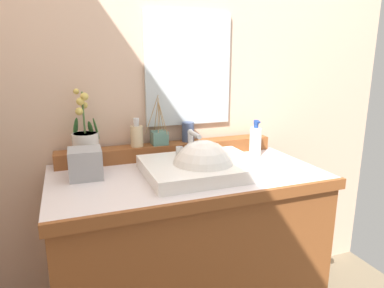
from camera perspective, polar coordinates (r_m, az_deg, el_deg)
The scene contains 11 objects.
wall_back at distance 1.80m, azimuth -5.57°, elevation 11.82°, with size 2.69×0.20×2.52m, color beige.
vanity_cabinet at distance 1.66m, azimuth -0.87°, elevation -18.77°, with size 1.14×0.63×0.86m.
back_ledge at distance 1.69m, azimuth -3.79°, elevation -1.01°, with size 1.07×0.10×0.07m, color brown.
sink_basin at distance 1.44m, azimuth 1.76°, elevation -4.37°, with size 0.48×0.38×0.29m.
potted_plant at distance 1.59m, azimuth -17.42°, elevation 1.16°, with size 0.13×0.12×0.28m.
soap_dispenser at distance 1.63m, azimuth -9.23°, elevation 1.46°, with size 0.06×0.06×0.14m.
tumbler_cup at distance 1.71m, azimuth -0.68°, elevation 2.04°, with size 0.06×0.06×0.10m, color #3C4A6B.
reed_diffuser at distance 1.66m, azimuth -5.50°, elevation 1.13°, with size 0.10×0.08×0.24m.
lotion_bottle at distance 1.72m, azimuth 10.55°, elevation 0.49°, with size 0.06×0.06×0.18m.
tissue_box at distance 1.45m, azimuth -17.38°, elevation -3.11°, with size 0.13×0.13×0.12m, color #97999D.
mirror at distance 1.73m, azimuth -0.60°, elevation 12.30°, with size 0.44×0.02×0.54m, color silver.
Camera 1 is at (-0.47, -1.32, 1.33)m, focal length 31.91 mm.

